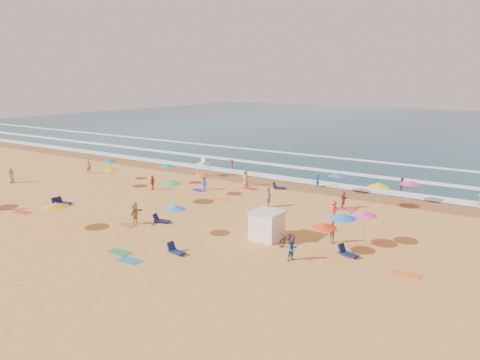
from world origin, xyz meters
The scene contains 12 objects.
ground centered at (0.00, 0.00, 0.00)m, with size 220.00×220.00×0.00m, color gold.
ocean centered at (0.00, 84.00, 0.00)m, with size 220.00×140.00×0.18m, color #0C4756.
wet_sand centered at (0.00, 12.50, 0.01)m, with size 220.00×220.00×0.00m, color olive.
surf_foam centered at (0.00, 21.32, 0.10)m, with size 200.00×18.70×0.05m.
cabana centered at (7.43, -4.07, 1.00)m, with size 2.00×2.00×2.00m, color white.
cabana_roof centered at (7.43, -4.07, 2.06)m, with size 2.20×2.20×0.12m, color silver.
bicycle centered at (9.33, -4.37, 0.48)m, with size 0.64×1.84×0.97m, color black.
lifeguard_stand centered at (-10.48, 10.89, 1.05)m, with size 1.20×1.20×2.10m, color white, non-canonical shape.
beach_umbrellas centered at (0.02, -0.71, 2.12)m, with size 53.97×30.54×0.74m.
loungers centered at (5.16, -2.93, 0.17)m, with size 44.44×21.24×0.34m.
towels centered at (1.21, -1.81, 0.01)m, with size 33.74×22.50×0.03m.
beachgoers centered at (-0.52, 3.16, 0.80)m, with size 46.76×29.75×2.10m.
Camera 1 is at (24.30, -32.45, 11.71)m, focal length 35.00 mm.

